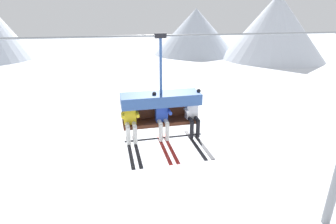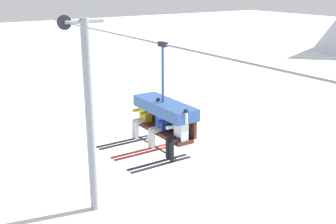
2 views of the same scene
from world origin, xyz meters
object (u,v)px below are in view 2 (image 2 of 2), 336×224
(chairlift_chair, at_px, (165,112))
(skier_blue, at_px, (158,124))
(skier_white, at_px, (177,133))
(lift_tower_near, at_px, (89,115))
(skier_yellow, at_px, (142,116))

(chairlift_chair, distance_m, skier_blue, 0.35)
(chairlift_chair, height_order, skier_blue, chairlift_chair)
(chairlift_chair, xyz_separation_m, skier_white, (0.86, -0.21, -0.28))
(lift_tower_near, distance_m, skier_white, 7.94)
(chairlift_chair, relative_size, skier_yellow, 1.59)
(skier_blue, distance_m, skier_white, 0.86)
(lift_tower_near, xyz_separation_m, skier_yellow, (5.97, -0.93, 1.71))
(chairlift_chair, bearing_deg, skier_white, -13.97)
(lift_tower_near, bearing_deg, skier_blue, -7.70)
(chairlift_chair, relative_size, skier_white, 1.59)
(lift_tower_near, xyz_separation_m, skier_white, (7.69, -0.92, 1.73))
(chairlift_chair, relative_size, skier_blue, 1.59)
(lift_tower_near, xyz_separation_m, chairlift_chair, (6.83, -0.71, 2.01))
(chairlift_chair, xyz_separation_m, skier_blue, (-0.00, -0.21, -0.28))
(skier_yellow, xyz_separation_m, skier_blue, (0.85, 0.01, 0.02))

